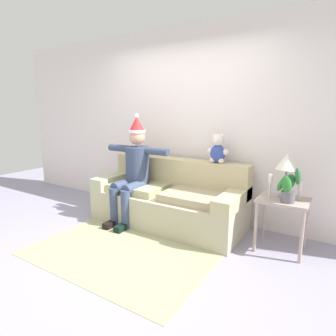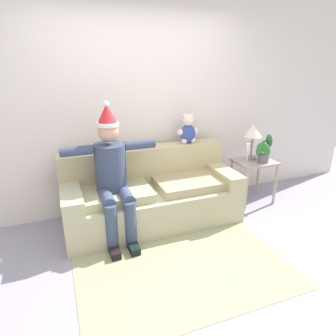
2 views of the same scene
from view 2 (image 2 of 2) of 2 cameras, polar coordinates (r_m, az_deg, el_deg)
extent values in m
plane|color=#9591A7|center=(3.02, 3.32, -18.98)|extent=(10.00, 10.00, 0.00)
cube|color=silver|center=(3.85, -5.91, 11.76)|extent=(7.00, 0.10, 2.70)
cube|color=#B8B291|center=(3.68, -2.97, -7.21)|extent=(2.08, 0.85, 0.43)
cube|color=#C4B485|center=(3.78, -4.53, 0.71)|extent=(2.08, 0.24, 0.45)
cube|color=#B4B793|center=(3.42, -18.09, -5.01)|extent=(0.22, 0.85, 0.17)
cube|color=#BCB386|center=(3.92, 9.98, -1.02)|extent=(0.22, 0.85, 0.17)
cube|color=tan|center=(3.42, -10.26, -4.84)|extent=(0.83, 0.60, 0.10)
cube|color=tan|center=(3.68, 4.14, -2.71)|extent=(0.83, 0.60, 0.10)
cylinder|color=#36415E|center=(3.33, -10.89, 0.18)|extent=(0.34, 0.34, 0.52)
sphere|color=tan|center=(3.22, -11.36, 6.88)|extent=(0.22, 0.22, 0.22)
cylinder|color=white|center=(3.21, -11.46, 8.22)|extent=(0.23, 0.23, 0.04)
cone|color=red|center=(3.18, -11.59, 10.15)|extent=(0.21, 0.21, 0.20)
sphere|color=white|center=(3.17, -11.72, 11.93)|extent=(0.06, 0.06, 0.06)
cylinder|color=#3B4967|center=(3.24, -11.68, -5.51)|extent=(0.14, 0.40, 0.14)
cylinder|color=#3B4967|center=(3.19, -10.71, -11.26)|extent=(0.13, 0.13, 0.53)
cube|color=black|center=(3.24, -10.18, -15.34)|extent=(0.10, 0.24, 0.08)
cylinder|color=#3B4967|center=(3.27, -8.22, -5.02)|extent=(0.14, 0.40, 0.14)
cylinder|color=#3B4967|center=(3.22, -7.16, -10.70)|extent=(0.13, 0.13, 0.53)
cube|color=black|center=(3.27, -6.63, -14.74)|extent=(0.10, 0.24, 0.08)
cylinder|color=#36415E|center=(3.23, -17.08, 3.10)|extent=(0.34, 0.10, 0.10)
cylinder|color=#36415E|center=(3.34, -5.39, 4.45)|extent=(0.34, 0.10, 0.10)
ellipsoid|color=#34499D|center=(3.88, 3.81, 6.54)|extent=(0.20, 0.16, 0.24)
sphere|color=silver|center=(3.84, 3.87, 9.15)|extent=(0.15, 0.15, 0.15)
sphere|color=silver|center=(3.79, 4.25, 8.84)|extent=(0.07, 0.07, 0.07)
sphere|color=silver|center=(3.81, 3.16, 9.88)|extent=(0.05, 0.05, 0.05)
sphere|color=silver|center=(3.86, 4.61, 9.96)|extent=(0.05, 0.05, 0.05)
sphere|color=silver|center=(3.83, 2.38, 6.86)|extent=(0.08, 0.08, 0.08)
sphere|color=silver|center=(3.85, 3.15, 5.15)|extent=(0.08, 0.08, 0.08)
sphere|color=silver|center=(3.92, 5.23, 7.09)|extent=(0.08, 0.08, 0.08)
sphere|color=silver|center=(3.90, 4.77, 5.30)|extent=(0.08, 0.08, 0.08)
cube|color=#AB978D|center=(4.22, 16.23, 1.15)|extent=(0.53, 0.43, 0.03)
cylinder|color=#AB978D|center=(4.06, 14.73, -4.05)|extent=(0.04, 0.04, 0.57)
cylinder|color=#AB978D|center=(4.33, 19.79, -3.03)|extent=(0.04, 0.04, 0.57)
cylinder|color=#AB978D|center=(4.34, 11.92, -2.19)|extent=(0.04, 0.04, 0.57)
cylinder|color=#AB978D|center=(4.60, 16.83, -1.36)|extent=(0.04, 0.04, 0.57)
cylinder|color=gray|center=(4.28, 15.50, 1.88)|extent=(0.14, 0.14, 0.03)
cylinder|color=gray|center=(4.23, 15.70, 3.91)|extent=(0.02, 0.02, 0.29)
cone|color=silver|center=(4.17, 16.00, 6.97)|extent=(0.24, 0.24, 0.18)
cylinder|color=#5E5D63|center=(4.16, 17.71, 1.81)|extent=(0.14, 0.14, 0.12)
ellipsoid|color=#2A6137|center=(4.16, 18.74, 4.94)|extent=(0.09, 0.11, 0.19)
ellipsoid|color=#277130|center=(4.15, 17.59, 4.07)|extent=(0.13, 0.12, 0.20)
ellipsoid|color=#2B7131|center=(4.09, 17.04, 3.47)|extent=(0.13, 0.16, 0.21)
ellipsoid|color=#28712B|center=(4.07, 18.21, 3.51)|extent=(0.15, 0.14, 0.21)
cylinder|color=beige|center=(4.09, 14.87, 2.11)|extent=(0.02, 0.02, 0.16)
cylinder|color=white|center=(4.06, 15.03, 3.87)|extent=(0.04, 0.04, 0.10)
cylinder|color=beige|center=(4.32, 17.58, 2.37)|extent=(0.02, 0.02, 0.10)
cylinder|color=silver|center=(4.29, 17.72, 3.65)|extent=(0.04, 0.04, 0.10)
cube|color=tan|center=(3.03, 3.18, -18.74)|extent=(2.02, 1.31, 0.01)
camera|label=1|loc=(2.98, 68.28, 0.68)|focal=30.16mm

